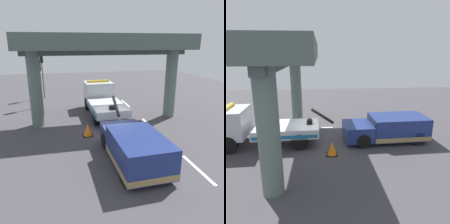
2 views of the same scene
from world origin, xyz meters
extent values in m
cube|color=#423F44|center=(0.00, 0.00, -0.05)|extent=(60.00, 40.00, 0.10)
cube|color=silver|center=(-6.00, -2.67, 0.00)|extent=(2.60, 0.16, 0.01)
cube|color=silver|center=(0.00, -2.67, 0.00)|extent=(2.60, 0.16, 0.01)
cube|color=silver|center=(6.00, -2.67, 0.00)|extent=(2.60, 0.16, 0.01)
cube|color=silver|center=(1.65, -0.05, 0.93)|extent=(3.93, 2.55, 0.55)
cube|color=silver|center=(4.98, 0.09, 1.48)|extent=(2.14, 2.38, 1.65)
cube|color=#196B9E|center=(1.61, 1.16, 0.84)|extent=(3.65, 0.17, 0.20)
cylinder|color=black|center=(-0.54, -0.13, 1.66)|extent=(1.42, 0.24, 1.07)
cylinder|color=black|center=(0.27, -0.10, 1.32)|extent=(0.38, 0.46, 0.36)
cube|color=yellow|center=(4.98, 0.09, 2.38)|extent=(0.32, 1.93, 0.16)
cylinder|color=black|center=(4.74, 1.12, 0.50)|extent=(1.01, 0.36, 1.00)
cylinder|color=black|center=(4.82, -0.96, 0.50)|extent=(1.01, 0.36, 1.00)
cylinder|color=black|center=(0.85, 0.96, 0.50)|extent=(1.01, 0.36, 1.00)
cylinder|color=black|center=(0.93, -1.12, 0.50)|extent=(1.01, 0.36, 1.00)
cube|color=navy|center=(-5.31, -0.03, 0.91)|extent=(3.54, 2.34, 1.35)
cube|color=navy|center=(-2.72, 0.08, 0.71)|extent=(1.81, 2.18, 0.95)
cube|color=black|center=(-3.57, 0.04, 1.20)|extent=(0.14, 1.94, 0.59)
cube|color=#9E8451|center=(-5.31, -0.03, 0.41)|extent=(3.56, 2.35, 0.28)
cylinder|color=black|center=(-2.91, 1.03, 0.42)|extent=(0.85, 0.31, 0.84)
cylinder|color=black|center=(-2.83, -0.89, 0.42)|extent=(0.85, 0.31, 0.84)
cylinder|color=black|center=(-6.30, 0.90, 0.42)|extent=(0.85, 0.31, 0.84)
cylinder|color=black|center=(-6.22, -1.02, 0.42)|extent=(0.85, 0.31, 0.84)
cylinder|color=#596B60|center=(1.53, 4.88, 2.54)|extent=(0.85, 0.85, 5.08)
cylinder|color=#596B60|center=(1.53, -4.88, 2.54)|extent=(0.85, 0.85, 5.08)
cube|color=#4B5B52|center=(1.53, 0.00, 5.58)|extent=(3.60, 11.77, 1.01)
cube|color=#3E4A43|center=(1.53, 0.00, 4.90)|extent=(0.50, 11.37, 0.36)
cylinder|color=#515456|center=(1.50, 4.97, 1.74)|extent=(0.12, 0.12, 3.48)
cube|color=black|center=(1.50, 4.97, 3.93)|extent=(0.28, 0.32, 0.90)
sphere|color=red|center=(1.66, 4.97, 4.23)|extent=(0.18, 0.18, 0.18)
sphere|color=#3A2D06|center=(1.66, 4.97, 3.93)|extent=(0.18, 0.18, 0.18)
sphere|color=black|center=(1.66, 4.97, 3.63)|extent=(0.18, 0.18, 0.18)
cone|color=orange|center=(-0.99, 1.77, 0.37)|extent=(0.56, 0.56, 0.74)
cube|color=black|center=(-0.99, 1.77, 0.01)|extent=(0.62, 0.62, 0.03)
camera|label=1|loc=(-14.02, 3.17, 5.55)|focal=36.24mm
camera|label=2|loc=(-0.45, 12.58, 5.51)|focal=34.49mm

